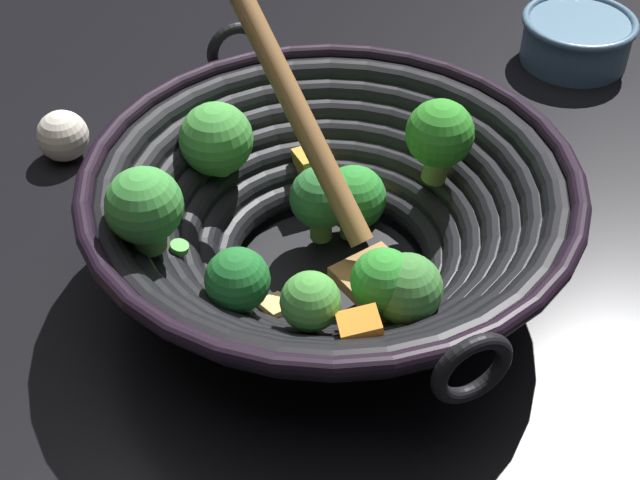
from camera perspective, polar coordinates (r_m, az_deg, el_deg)
ground_plane at (r=0.74m, az=0.62°, el=-2.40°), size 4.00×4.00×0.00m
wok at (r=0.70m, az=0.48°, el=1.68°), size 0.37×0.37×0.22m
prep_bowl at (r=1.03m, az=15.45°, el=11.85°), size 0.12×0.12×0.05m
garlic_bulb at (r=0.88m, az=-15.48°, el=6.16°), size 0.05×0.05×0.05m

